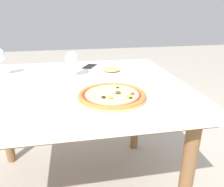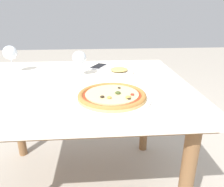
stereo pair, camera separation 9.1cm
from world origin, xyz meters
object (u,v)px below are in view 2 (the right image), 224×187
at_px(cell_phone, 99,67).
at_px(side_plate, 119,71).
at_px(pizza_plate, 112,96).
at_px(wine_glass_far_left, 79,59).
at_px(dining_table, 76,99).
at_px(wine_glass_far_right, 10,53).

relative_size(cell_phone, side_plate, 0.90).
bearing_deg(pizza_plate, side_plate, 80.01).
distance_m(wine_glass_far_left, cell_phone, 0.23).
xyz_separation_m(wine_glass_far_left, side_plate, (0.23, 0.05, -0.09)).
xyz_separation_m(wine_glass_far_left, cell_phone, (0.11, 0.18, -0.10)).
relative_size(wine_glass_far_left, cell_phone, 0.90).
bearing_deg(wine_glass_far_left, pizza_plate, -66.78).
relative_size(dining_table, wine_glass_far_left, 8.12).
relative_size(pizza_plate, cell_phone, 2.03).
height_order(wine_glass_far_right, side_plate, wine_glass_far_right).
relative_size(pizza_plate, side_plate, 1.83).
distance_m(pizza_plate, wine_glass_far_right, 0.73).
bearing_deg(wine_glass_far_right, dining_table, -30.88).
distance_m(pizza_plate, cell_phone, 0.55).
bearing_deg(side_plate, dining_table, -143.53).
xyz_separation_m(dining_table, pizza_plate, (0.18, -0.23, 0.10)).
bearing_deg(wine_glass_far_right, side_plate, -4.08).
relative_size(wine_glass_far_right, cell_phone, 1.01).
bearing_deg(pizza_plate, wine_glass_far_right, 140.66).
xyz_separation_m(cell_phone, side_plate, (0.12, -0.13, 0.00)).
distance_m(wine_glass_far_right, cell_phone, 0.53).
distance_m(pizza_plate, side_plate, 0.42).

